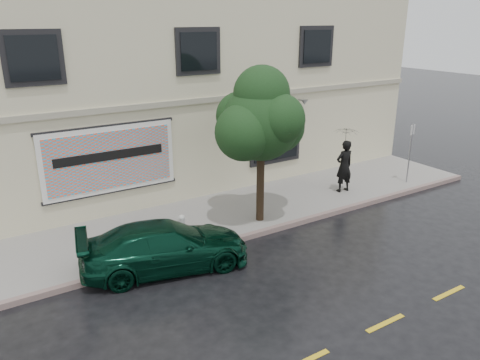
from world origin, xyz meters
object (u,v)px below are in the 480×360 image
street_tree (261,123)px  fire_hydrant (182,226)px  car (165,246)px  pedestrian (344,166)px

street_tree → fire_hydrant: size_ratio=6.11×
street_tree → car: bearing=-164.7°
street_tree → fire_hydrant: street_tree is taller
street_tree → fire_hydrant: bearing=176.7°
pedestrian → street_tree: street_tree is taller
pedestrian → street_tree: size_ratio=0.45×
pedestrian → fire_hydrant: 6.73m
car → fire_hydrant: bearing=-29.2°
car → street_tree: size_ratio=1.00×
street_tree → fire_hydrant: (-2.64, 0.15, -2.79)m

